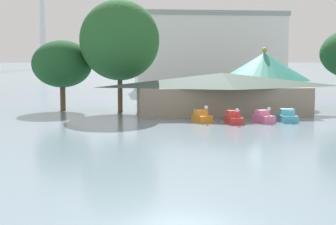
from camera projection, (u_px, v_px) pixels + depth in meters
pedal_boat_orange at (202, 117)px, 52.73m from camera, size 1.95×2.74×1.80m
pedal_boat_red at (234, 118)px, 51.29m from camera, size 1.59×2.46×1.67m
pedal_boat_pink at (263, 117)px, 52.32m from camera, size 2.00×2.69×1.68m
pedal_boat_cyan at (288, 117)px, 52.93m from camera, size 1.83×2.68×1.49m
boathouse at (222, 93)px, 59.56m from camera, size 21.49×8.71×4.98m
green_roof_pavilion at (264, 76)px, 67.92m from camera, size 12.28×12.28×8.16m
shoreline_tree_tall_left at (62, 64)px, 64.13m from camera, size 7.68×7.68×9.01m
shoreline_tree_mid at (120, 40)px, 61.78m from camera, size 9.84×9.84×13.89m
background_building_block at (208, 52)px, 108.49m from camera, size 31.69×14.28×16.45m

